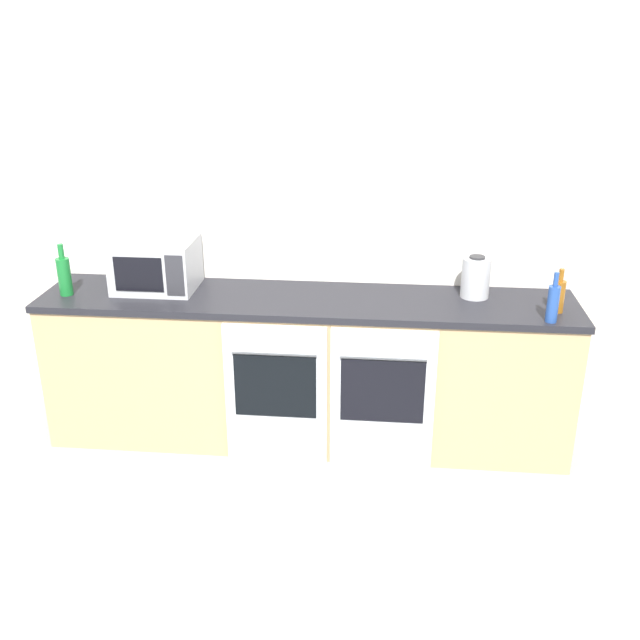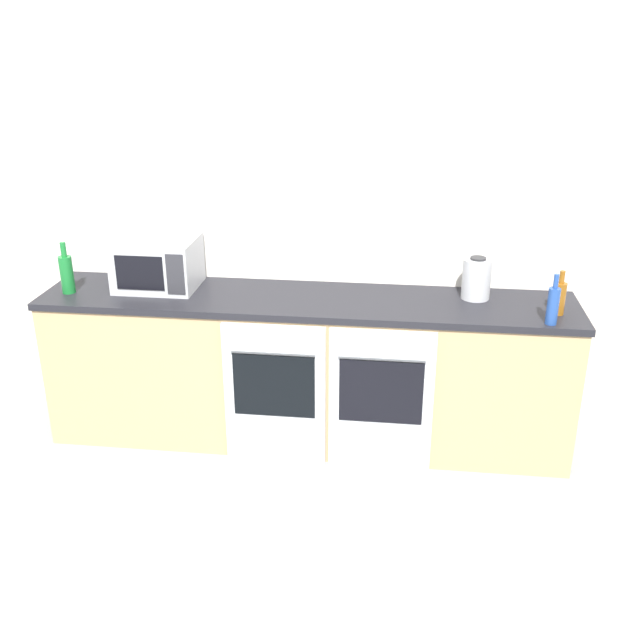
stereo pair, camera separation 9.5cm
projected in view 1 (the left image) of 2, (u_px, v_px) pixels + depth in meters
name	position (u px, v px, depth m)	size (l,w,h in m)	color
wall_back	(312.00, 221.00, 4.30)	(10.00, 0.06, 2.60)	silver
counter_back	(307.00, 369.00, 4.32)	(3.12, 0.61, 0.93)	tan
oven_left	(276.00, 395.00, 4.06)	(0.58, 0.06, 0.87)	silver
oven_right	(382.00, 400.00, 4.00)	(0.58, 0.06, 0.87)	silver
microwave	(156.00, 264.00, 4.24)	(0.47, 0.38, 0.30)	#B7BABF
bottle_amber	(559.00, 295.00, 3.90)	(0.07, 0.07, 0.25)	#8C5114
bottle_blue	(553.00, 303.00, 3.77)	(0.06, 0.06, 0.28)	#234793
bottle_green	(64.00, 275.00, 4.14)	(0.08, 0.08, 0.31)	#19722D
kettle	(476.00, 277.00, 4.11)	(0.16, 0.16, 0.25)	#B7BABF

